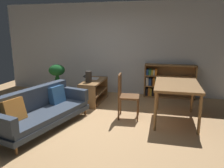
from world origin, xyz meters
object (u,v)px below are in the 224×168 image
object	(u,v)px
dining_chair_near	(125,94)
bookshelf	(166,81)
desk_speaker	(89,77)
dining_table	(177,88)
open_laptop	(92,78)
fabric_couch	(40,109)
potted_floor_plant	(57,78)
media_console	(94,91)

from	to	relation	value
dining_chair_near	bookshelf	world-z (taller)	dining_chair_near
desk_speaker	dining_table	bearing A→B (deg)	-16.16
open_laptop	desk_speaker	distance (m)	0.43
open_laptop	dining_table	xyz separation A→B (m)	(2.20, -1.03, 0.11)
fabric_couch	dining_chair_near	distance (m)	1.79
potted_floor_plant	dining_table	size ratio (longest dim) A/B	0.75
fabric_couch	dining_table	bearing A→B (deg)	20.36
potted_floor_plant	dining_chair_near	xyz separation A→B (m)	(2.09, -0.96, -0.06)
open_laptop	bookshelf	xyz separation A→B (m)	(1.98, 0.74, -0.15)
desk_speaker	media_console	bearing A→B (deg)	73.78
media_console	potted_floor_plant	world-z (taller)	potted_floor_plant
dining_table	bookshelf	size ratio (longest dim) A/B	0.92
media_console	bookshelf	size ratio (longest dim) A/B	0.84
dining_chair_near	fabric_couch	bearing A→B (deg)	-150.16
open_laptop	potted_floor_plant	size ratio (longest dim) A/B	0.42
open_laptop	dining_chair_near	world-z (taller)	dining_chair_near
potted_floor_plant	bookshelf	xyz separation A→B (m)	(2.95, 0.89, -0.14)
fabric_couch	dining_table	xyz separation A→B (m)	(2.61, 0.97, 0.36)
open_laptop	desk_speaker	size ratio (longest dim) A/B	1.45
open_laptop	dining_table	bearing A→B (deg)	-25.13
bookshelf	potted_floor_plant	bearing A→B (deg)	-163.19
open_laptop	fabric_couch	bearing A→B (deg)	-101.65
fabric_couch	bookshelf	xyz separation A→B (m)	(2.40, 2.74, 0.10)
desk_speaker	potted_floor_plant	world-z (taller)	potted_floor_plant
desk_speaker	potted_floor_plant	distance (m)	1.05
bookshelf	dining_table	bearing A→B (deg)	-83.11
fabric_couch	media_console	world-z (taller)	fabric_couch
dining_chair_near	media_console	bearing A→B (deg)	137.79
fabric_couch	potted_floor_plant	xyz separation A→B (m)	(-0.55, 1.85, 0.24)
media_console	open_laptop	xyz separation A→B (m)	(-0.11, 0.19, 0.32)
fabric_couch	open_laptop	distance (m)	2.06
media_console	desk_speaker	xyz separation A→B (m)	(-0.06, -0.22, 0.44)
open_laptop	potted_floor_plant	bearing A→B (deg)	-171.01
desk_speaker	dining_table	size ratio (longest dim) A/B	0.22
fabric_couch	bookshelf	size ratio (longest dim) A/B	1.52
potted_floor_plant	fabric_couch	bearing A→B (deg)	-73.38
media_console	dining_chair_near	distance (m)	1.40
potted_floor_plant	bookshelf	bearing A→B (deg)	16.81
dining_chair_near	bookshelf	bearing A→B (deg)	65.27
open_laptop	dining_chair_near	size ratio (longest dim) A/B	0.42
fabric_couch	potted_floor_plant	bearing A→B (deg)	106.62
dining_table	fabric_couch	bearing A→B (deg)	-159.64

